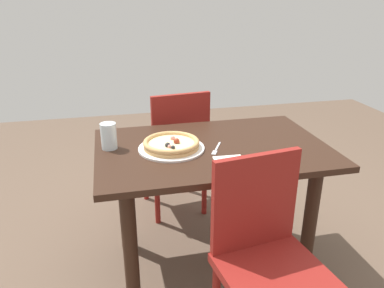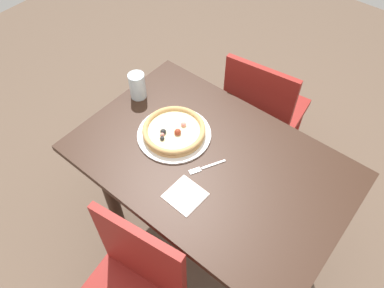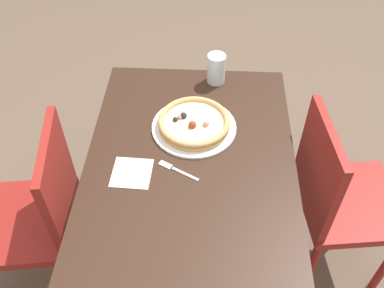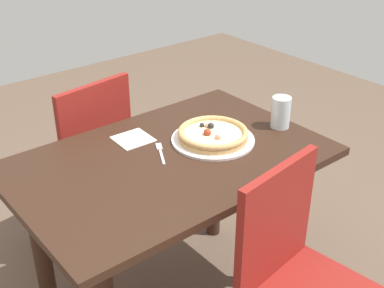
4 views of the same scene
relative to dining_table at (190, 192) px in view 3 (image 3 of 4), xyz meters
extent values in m
plane|color=brown|center=(0.00, 0.00, -0.60)|extent=(6.00, 6.00, 0.00)
cube|color=#331E14|center=(0.00, 0.00, 0.12)|extent=(1.18, 0.77, 0.03)
cylinder|color=#331E14|center=(0.46, -0.25, -0.25)|extent=(0.07, 0.07, 0.71)
cylinder|color=#331E14|center=(0.46, 0.25, -0.25)|extent=(0.07, 0.07, 0.71)
cylinder|color=maroon|center=(0.28, -0.81, -0.39)|extent=(0.04, 0.04, 0.43)
cylinder|color=maroon|center=(0.24, -0.48, -0.39)|extent=(0.04, 0.04, 0.43)
cylinder|color=maroon|center=(-0.10, -0.52, -0.39)|extent=(0.04, 0.04, 0.43)
cube|color=maroon|center=(0.09, -0.67, -0.15)|extent=(0.45, 0.45, 0.04)
cube|color=maroon|center=(0.07, -0.48, 0.08)|extent=(0.38, 0.08, 0.42)
cylinder|color=maroon|center=(0.07, 0.86, -0.39)|extent=(0.04, 0.04, 0.43)
cylinder|color=maroon|center=(-0.22, 0.47, -0.39)|extent=(0.04, 0.04, 0.43)
cylinder|color=maroon|center=(0.12, 0.52, -0.39)|extent=(0.04, 0.04, 0.43)
cube|color=maroon|center=(-0.07, 0.67, -0.15)|extent=(0.45, 0.45, 0.04)
cube|color=maroon|center=(-0.05, 0.48, 0.08)|extent=(0.38, 0.08, 0.42)
cylinder|color=white|center=(0.21, -0.01, 0.14)|extent=(0.33, 0.33, 0.01)
cylinder|color=tan|center=(0.21, -0.01, 0.16)|extent=(0.28, 0.28, 0.02)
cylinder|color=beige|center=(0.21, -0.01, 0.17)|extent=(0.24, 0.24, 0.01)
torus|color=tan|center=(0.21, -0.01, 0.17)|extent=(0.28, 0.28, 0.02)
sphere|color=#262626|center=(0.24, 0.04, 0.18)|extent=(0.03, 0.03, 0.03)
sphere|color=maroon|center=(0.19, 0.00, 0.18)|extent=(0.03, 0.03, 0.03)
sphere|color=#E58C7F|center=(0.20, -0.05, 0.18)|extent=(0.02, 0.02, 0.02)
sphere|color=#E58C7F|center=(0.23, 0.05, 0.18)|extent=(0.02, 0.02, 0.02)
sphere|color=#262626|center=(0.22, 0.07, 0.18)|extent=(0.02, 0.02, 0.02)
cube|color=silver|center=(-0.03, 0.01, 0.14)|extent=(0.06, 0.10, 0.00)
cube|color=silver|center=(0.01, 0.09, 0.14)|extent=(0.04, 0.05, 0.00)
cylinder|color=silver|center=(0.51, -0.09, 0.20)|extent=(0.08, 0.08, 0.13)
cube|color=white|center=(-0.03, 0.21, 0.14)|extent=(0.15, 0.15, 0.00)
camera|label=1|loc=(0.50, 1.72, 0.88)|focal=35.24mm
camera|label=2|loc=(-0.54, 0.79, 1.42)|focal=34.83mm
camera|label=3|loc=(-1.00, -0.06, 1.33)|focal=40.36mm
camera|label=4|loc=(-0.98, -1.35, 1.09)|focal=47.53mm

